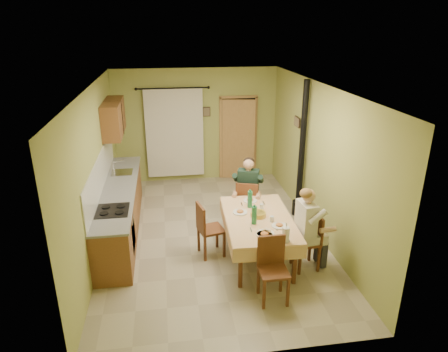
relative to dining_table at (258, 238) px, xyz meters
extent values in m
cube|color=tan|center=(-0.68, 0.90, -0.38)|extent=(4.00, 6.00, 0.01)
cube|color=#A2A856|center=(-0.68, 3.90, 1.02)|extent=(4.00, 0.04, 2.80)
cube|color=#A2A856|center=(-0.68, -2.10, 1.02)|extent=(4.00, 0.04, 2.80)
cube|color=#A2A856|center=(-2.68, 0.90, 1.02)|extent=(0.04, 6.00, 2.80)
cube|color=#A2A856|center=(1.32, 0.90, 1.02)|extent=(0.04, 6.00, 2.80)
cube|color=white|center=(-0.68, 0.90, 2.42)|extent=(4.00, 6.00, 0.04)
cube|color=brown|center=(-2.38, 1.30, 0.06)|extent=(0.60, 3.60, 0.88)
cube|color=gray|center=(-2.38, 1.30, 0.52)|extent=(0.64, 3.64, 0.04)
cube|color=white|center=(-2.67, 1.30, 0.85)|extent=(0.02, 3.60, 0.66)
cube|color=silver|center=(-2.38, 2.10, 0.54)|extent=(0.42, 0.42, 0.03)
cube|color=black|center=(-2.38, 0.30, 0.55)|extent=(0.52, 0.56, 0.02)
cube|color=black|center=(-2.08, 0.30, 0.07)|extent=(0.01, 0.55, 0.55)
cube|color=brown|center=(-2.50, 2.60, 1.57)|extent=(0.35, 1.40, 0.70)
cylinder|color=black|center=(-1.23, 3.78, 1.97)|extent=(1.70, 0.04, 0.04)
cube|color=silver|center=(-1.23, 3.80, 0.87)|extent=(1.40, 0.06, 2.20)
cube|color=black|center=(0.37, 3.88, 0.65)|extent=(0.84, 0.03, 2.06)
cube|color=#AF7F49|center=(-0.08, 3.87, 0.65)|extent=(0.06, 0.06, 2.12)
cube|color=#AF7F49|center=(0.82, 3.87, 0.65)|extent=(0.06, 0.06, 2.12)
cube|color=#AF7F49|center=(0.37, 3.87, 1.71)|extent=(0.96, 0.06, 0.06)
cube|color=#AF7F49|center=(0.36, 3.79, 0.64)|extent=(0.81, 0.19, 2.04)
cube|color=#DEAD79|center=(0.00, 0.00, 0.36)|extent=(1.17, 1.88, 0.04)
cube|color=#DEAD79|center=(-0.04, -0.92, 0.25)|extent=(1.10, 0.06, 0.22)
cube|color=#DEAD79|center=(0.04, 0.92, 0.25)|extent=(1.10, 0.06, 0.22)
cube|color=#DEAD79|center=(-0.55, 0.02, 0.25)|extent=(0.09, 1.84, 0.22)
cube|color=#DEAD79|center=(0.55, -0.02, 0.25)|extent=(0.09, 1.84, 0.22)
cylinder|color=white|center=(0.00, 0.67, 0.39)|extent=(0.25, 0.25, 0.02)
ellipsoid|color=#CC7233|center=(0.00, 0.67, 0.41)|extent=(0.12, 0.12, 0.05)
cylinder|color=white|center=(-0.05, -0.59, 0.39)|extent=(0.25, 0.25, 0.02)
ellipsoid|color=#CC7233|center=(-0.05, -0.59, 0.41)|extent=(0.12, 0.12, 0.05)
cylinder|color=white|center=(0.26, -0.34, 0.39)|extent=(0.25, 0.25, 0.02)
ellipsoid|color=#CC7233|center=(0.26, -0.34, 0.41)|extent=(0.12, 0.12, 0.05)
cylinder|color=white|center=(-0.27, 0.22, 0.39)|extent=(0.25, 0.25, 0.02)
ellipsoid|color=#CC7233|center=(-0.27, 0.22, 0.41)|extent=(0.12, 0.12, 0.05)
cylinder|color=gold|center=(0.00, 0.05, 0.42)|extent=(0.26, 0.26, 0.08)
cylinder|color=white|center=(-0.02, -0.55, 0.39)|extent=(0.28, 0.28, 0.02)
cube|color=tan|center=(-0.03, -0.56, 0.41)|extent=(0.07, 0.06, 0.03)
cube|color=tan|center=(0.00, -0.54, 0.41)|extent=(0.06, 0.07, 0.03)
cube|color=tan|center=(0.02, -0.54, 0.41)|extent=(0.07, 0.07, 0.03)
cube|color=tan|center=(-0.01, -0.52, 0.41)|extent=(0.06, 0.07, 0.03)
cube|color=tan|center=(-0.02, -0.49, 0.41)|extent=(0.07, 0.07, 0.03)
cube|color=tan|center=(0.03, -0.52, 0.41)|extent=(0.07, 0.06, 0.03)
cylinder|color=silver|center=(0.18, -0.17, 0.43)|extent=(0.07, 0.07, 0.10)
cylinder|color=silver|center=(0.12, 0.31, 0.43)|extent=(0.07, 0.07, 0.10)
cylinder|color=white|center=(0.22, -0.81, 0.50)|extent=(0.11, 0.11, 0.22)
cylinder|color=silver|center=(0.22, -0.81, 0.53)|extent=(0.02, 0.02, 0.30)
cube|color=#5B3018|center=(0.06, 1.13, 0.10)|extent=(0.54, 0.54, 0.04)
cube|color=#5B3018|center=(0.00, 0.95, 0.36)|extent=(0.42, 0.17, 0.49)
cube|color=#5B3018|center=(-0.04, -1.14, 0.10)|extent=(0.41, 0.41, 0.04)
cube|color=#5B3018|center=(-0.04, -0.96, 0.35)|extent=(0.41, 0.04, 0.46)
cube|color=#5B3018|center=(0.70, -0.42, 0.10)|extent=(0.42, 0.42, 0.04)
cube|color=#5B3018|center=(0.87, -0.40, 0.34)|extent=(0.08, 0.39, 0.44)
cube|color=#5B3018|center=(-0.77, 0.23, 0.10)|extent=(0.49, 0.49, 0.04)
cube|color=#5B3018|center=(-0.95, 0.19, 0.35)|extent=(0.13, 0.40, 0.46)
cube|color=#192D23|center=(0.03, 1.04, 0.18)|extent=(0.47, 0.49, 0.16)
cube|color=#192D23|center=(0.07, 1.16, 0.53)|extent=(0.45, 0.33, 0.54)
sphere|color=tan|center=(0.06, 1.15, 0.92)|extent=(0.21, 0.21, 0.21)
ellipsoid|color=black|center=(0.08, 1.19, 0.96)|extent=(0.21, 0.21, 0.16)
cube|color=beige|center=(0.80, -0.41, 0.18)|extent=(0.43, 0.40, 0.16)
cube|color=beige|center=(0.67, -0.42, 0.53)|extent=(0.26, 0.42, 0.54)
sphere|color=tan|center=(0.68, -0.42, 0.92)|extent=(0.21, 0.21, 0.21)
ellipsoid|color=olive|center=(0.64, -0.42, 0.96)|extent=(0.21, 0.21, 0.16)
cylinder|color=black|center=(1.22, 1.50, 1.02)|extent=(0.12, 0.12, 2.80)
cylinder|color=black|center=(1.22, 1.50, -0.23)|extent=(0.24, 0.24, 0.30)
cube|color=black|center=(-0.43, 3.87, 1.37)|extent=(0.19, 0.03, 0.23)
cube|color=brown|center=(1.29, 2.10, 1.47)|extent=(0.03, 0.31, 0.21)
camera|label=1|loc=(-1.46, -5.79, 3.41)|focal=32.00mm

